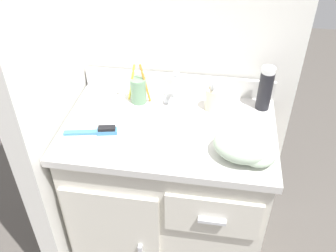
{
  "coord_description": "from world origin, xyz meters",
  "views": [
    {
      "loc": [
        0.17,
        -1.12,
        1.68
      ],
      "look_at": [
        0.0,
        -0.03,
        0.82
      ],
      "focal_mm": 40.0,
      "sensor_mm": 36.0,
      "label": 1
    }
  ],
  "objects_px": {
    "toothbrush_cup": "(138,90)",
    "shaving_cream_can": "(265,89)",
    "soap_dispenser": "(213,98)",
    "hand_towel": "(247,146)",
    "hairbrush": "(98,131)"
  },
  "relations": [
    {
      "from": "soap_dispenser",
      "to": "shaving_cream_can",
      "type": "distance_m",
      "value": 0.21
    },
    {
      "from": "soap_dispenser",
      "to": "hand_towel",
      "type": "bearing_deg",
      "value": -63.77
    },
    {
      "from": "shaving_cream_can",
      "to": "hand_towel",
      "type": "distance_m",
      "value": 0.31
    },
    {
      "from": "soap_dispenser",
      "to": "shaving_cream_can",
      "type": "bearing_deg",
      "value": 10.65
    },
    {
      "from": "soap_dispenser",
      "to": "hand_towel",
      "type": "height_order",
      "value": "soap_dispenser"
    },
    {
      "from": "toothbrush_cup",
      "to": "shaving_cream_can",
      "type": "distance_m",
      "value": 0.51
    },
    {
      "from": "soap_dispenser",
      "to": "hand_towel",
      "type": "xyz_separation_m",
      "value": [
        0.13,
        -0.27,
        -0.01
      ]
    },
    {
      "from": "toothbrush_cup",
      "to": "hand_towel",
      "type": "relative_size",
      "value": 0.87
    },
    {
      "from": "soap_dispenser",
      "to": "shaving_cream_can",
      "type": "relative_size",
      "value": 0.68
    },
    {
      "from": "toothbrush_cup",
      "to": "shaving_cream_can",
      "type": "relative_size",
      "value": 1.01
    },
    {
      "from": "toothbrush_cup",
      "to": "hairbrush",
      "type": "bearing_deg",
      "value": -114.44
    },
    {
      "from": "shaving_cream_can",
      "to": "hand_towel",
      "type": "bearing_deg",
      "value": -102.69
    },
    {
      "from": "shaving_cream_can",
      "to": "hand_towel",
      "type": "relative_size",
      "value": 0.86
    },
    {
      "from": "toothbrush_cup",
      "to": "hairbrush",
      "type": "distance_m",
      "value": 0.26
    },
    {
      "from": "soap_dispenser",
      "to": "hand_towel",
      "type": "distance_m",
      "value": 0.3
    }
  ]
}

